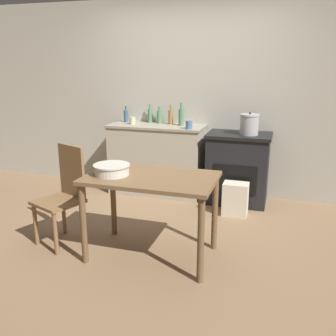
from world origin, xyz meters
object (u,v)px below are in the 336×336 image
at_px(chair, 64,193).
at_px(cup_center_right, 189,125).
at_px(work_table, 151,188).
at_px(bottle_center_left, 171,117).
at_px(stove, 238,168).
at_px(bottle_left, 126,116).
at_px(stock_pot, 249,124).
at_px(cup_mid_right, 133,121).
at_px(mixing_bowl_large, 112,169).
at_px(bottle_center, 159,117).
at_px(bottle_mid_left, 181,117).
at_px(flour_sack, 235,199).
at_px(bottle_far_left, 150,115).

relative_size(chair, cup_center_right, 9.45).
relative_size(work_table, bottle_center_left, 4.55).
height_order(work_table, cup_center_right, cup_center_right).
height_order(stove, bottle_left, bottle_left).
relative_size(stove, stock_pot, 3.26).
bearing_deg(chair, cup_center_right, 81.08).
height_order(bottle_left, cup_mid_right, bottle_left).
relative_size(mixing_bowl_large, bottle_center_left, 1.30).
height_order(bottle_center, cup_center_right, bottle_center).
relative_size(stove, bottle_center_left, 3.53).
distance_m(bottle_left, bottle_mid_left, 0.81).
xyz_separation_m(work_table, bottle_center_left, (-0.37, 1.80, 0.38)).
xyz_separation_m(bottle_mid_left, bottle_center_left, (-0.16, 0.06, -0.02)).
xyz_separation_m(bottle_center_left, cup_center_right, (0.33, -0.30, -0.05)).
bearing_deg(work_table, bottle_center_left, 101.54).
bearing_deg(flour_sack, bottle_center, 150.70).
bearing_deg(stock_pot, bottle_center, 169.36).
height_order(bottle_mid_left, bottle_center, bottle_mid_left).
xyz_separation_m(flour_sack, mixing_bowl_large, (-0.96, -1.26, 0.63)).
bearing_deg(mixing_bowl_large, stock_pot, 58.32).
bearing_deg(mixing_bowl_large, bottle_far_left, 99.88).
distance_m(stock_pot, cup_center_right, 0.73).
bearing_deg(stove, cup_mid_right, -179.81).
bearing_deg(bottle_center, stove, -9.43).
height_order(stock_pot, bottle_center_left, bottle_center_left).
height_order(bottle_center, cup_mid_right, bottle_center).
distance_m(work_table, flour_sack, 1.42).
relative_size(stove, bottle_far_left, 3.54).
relative_size(stock_pot, cup_center_right, 2.67).
relative_size(stove, bottle_mid_left, 3.04).
height_order(work_table, bottle_mid_left, bottle_mid_left).
height_order(mixing_bowl_large, cup_center_right, cup_center_right).
xyz_separation_m(bottle_far_left, cup_center_right, (0.64, -0.35, -0.05)).
distance_m(chair, bottle_center_left, 1.93).
bearing_deg(stove, mixing_bowl_large, -118.07).
xyz_separation_m(bottle_mid_left, bottle_center, (-0.34, 0.10, -0.03)).
bearing_deg(stock_pot, bottle_center_left, 169.87).
distance_m(mixing_bowl_large, bottle_left, 1.99).
height_order(bottle_center_left, bottle_center, bottle_center_left).
relative_size(bottle_center, cup_mid_right, 2.40).
bearing_deg(bottle_left, cup_mid_right, -43.23).
bearing_deg(bottle_mid_left, cup_mid_right, -172.18).
xyz_separation_m(stove, stock_pot, (0.12, -0.05, 0.57)).
distance_m(stock_pot, mixing_bowl_large, 1.98).
height_order(stove, bottle_center, bottle_center).
xyz_separation_m(stove, bottle_center_left, (-0.94, 0.14, 0.59)).
xyz_separation_m(stove, chair, (-1.49, -1.63, 0.06)).
relative_size(stove, mixing_bowl_large, 2.72).
distance_m(chair, bottle_left, 1.85).
height_order(bottle_far_left, bottle_mid_left, bottle_mid_left).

